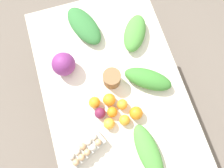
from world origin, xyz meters
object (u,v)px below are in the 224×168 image
(orange_1, at_px, (125,120))
(greens_bunch_beet_tops, at_px, (135,33))
(orange_6, at_px, (136,113))
(greens_bunch_kale, at_px, (84,26))
(orange_5, at_px, (94,102))
(cabbage_purple, at_px, (64,64))
(egg_carton, at_px, (85,149))
(paper_bag, at_px, (112,79))
(orange_0, at_px, (122,104))
(orange_3, at_px, (112,112))
(orange_2, at_px, (109,100))
(beet_root, at_px, (100,113))
(orange_4, at_px, (109,124))
(greens_bunch_chard, at_px, (148,79))
(greens_bunch_dandelion, at_px, (148,152))

(orange_1, bearing_deg, greens_bunch_beet_tops, -24.42)
(greens_bunch_beet_tops, distance_m, orange_6, 0.54)
(greens_bunch_kale, bearing_deg, orange_5, 171.98)
(cabbage_purple, distance_m, orange_6, 0.55)
(egg_carton, relative_size, paper_bag, 2.31)
(paper_bag, relative_size, orange_0, 1.69)
(orange_3, distance_m, orange_6, 0.15)
(orange_2, relative_size, orange_5, 1.10)
(greens_bunch_kale, distance_m, orange_3, 0.62)
(greens_bunch_beet_tops, bearing_deg, beet_root, 140.32)
(orange_2, height_order, orange_4, orange_2)
(egg_carton, xyz_separation_m, orange_2, (0.24, -0.22, -0.00))
(greens_bunch_kale, distance_m, orange_0, 0.60)
(greens_bunch_chard, distance_m, beet_root, 0.37)
(greens_bunch_dandelion, xyz_separation_m, orange_0, (0.31, 0.06, -0.01))
(cabbage_purple, bearing_deg, orange_5, -157.11)
(egg_carton, relative_size, beet_root, 3.74)
(cabbage_purple, xyz_separation_m, greens_bunch_chard, (-0.24, -0.49, -0.03))
(egg_carton, height_order, orange_0, egg_carton)
(greens_bunch_dandelion, distance_m, greens_bunch_kale, 0.91)
(orange_1, distance_m, orange_3, 0.09)
(paper_bag, xyz_separation_m, orange_5, (-0.11, 0.15, -0.02))
(orange_0, distance_m, orange_1, 0.10)
(egg_carton, distance_m, greens_bunch_kale, 0.81)
(orange_5, height_order, orange_6, orange_6)
(greens_bunch_beet_tops, distance_m, orange_3, 0.55)
(orange_4, bearing_deg, cabbage_purple, 21.29)
(greens_bunch_dandelion, xyz_separation_m, orange_5, (0.37, 0.22, -0.00))
(paper_bag, relative_size, beet_root, 1.62)
(greens_bunch_chard, height_order, orange_3, greens_bunch_chard)
(paper_bag, distance_m, greens_bunch_chard, 0.23)
(paper_bag, bearing_deg, egg_carton, 143.32)
(greens_bunch_dandelion, bearing_deg, egg_carton, 71.08)
(greens_bunch_dandelion, xyz_separation_m, greens_bunch_kale, (0.90, 0.15, 0.00))
(paper_bag, distance_m, orange_0, 0.18)
(cabbage_purple, distance_m, egg_carton, 0.54)
(greens_bunch_beet_tops, bearing_deg, orange_5, 134.07)
(orange_1, bearing_deg, greens_bunch_kale, 5.91)
(greens_bunch_beet_tops, xyz_separation_m, greens_bunch_chard, (-0.33, 0.02, 0.00))
(greens_bunch_dandelion, distance_m, orange_2, 0.38)
(orange_3, xyz_separation_m, orange_5, (0.09, 0.09, 0.00))
(greens_bunch_dandelion, relative_size, orange_3, 5.07)
(greens_bunch_dandelion, xyz_separation_m, orange_3, (0.28, 0.13, -0.01))
(greens_bunch_beet_tops, distance_m, greens_bunch_chard, 0.33)
(beet_root, bearing_deg, egg_carton, 141.96)
(orange_6, bearing_deg, beet_root, 72.97)
(greens_bunch_kale, relative_size, orange_5, 4.57)
(greens_bunch_kale, distance_m, beet_root, 0.61)
(greens_bunch_beet_tops, bearing_deg, orange_4, 147.33)
(paper_bag, relative_size, orange_5, 1.56)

